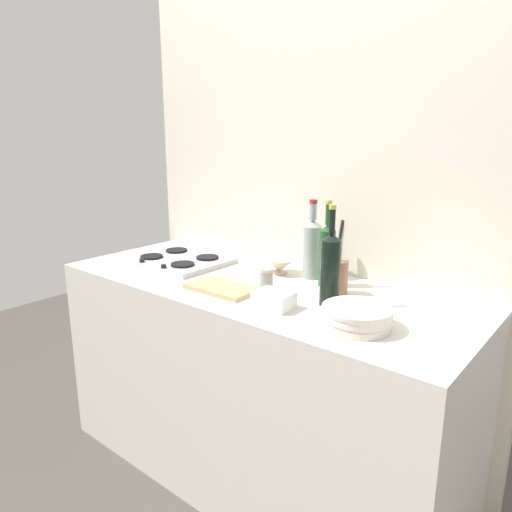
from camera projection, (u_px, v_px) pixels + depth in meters
ground_plane at (256, 468)px, 2.23m from camera, size 6.00×6.00×0.00m
counter_block at (256, 381)px, 2.11m from camera, size 1.80×0.70×0.90m
backsplash_panel at (308, 224)px, 2.24m from camera, size 1.90×0.06×2.19m
stovetop_hob at (179, 260)px, 2.32m from camera, size 0.44×0.35×0.04m
plate_stack at (356, 317)px, 1.55m from camera, size 0.23×0.24×0.07m
wine_bottle_leftmost at (312, 247)px, 2.05m from camera, size 0.08×0.08×0.34m
wine_bottle_mid_left at (327, 254)px, 1.95m from camera, size 0.07×0.07×0.35m
wine_bottle_mid_right at (330, 268)px, 1.73m from camera, size 0.07×0.07×0.37m
mixing_bowl at (279, 265)px, 2.14m from camera, size 0.15×0.15×0.07m
butter_dish at (274, 300)px, 1.72m from camera, size 0.14×0.11×0.06m
utensil_crock at (337, 276)px, 1.86m from camera, size 0.09×0.09×0.30m
condiment_jar_front at (266, 280)px, 1.88m from camera, size 0.06×0.06×0.10m
cutting_board at (222, 288)px, 1.92m from camera, size 0.29×0.17×0.02m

